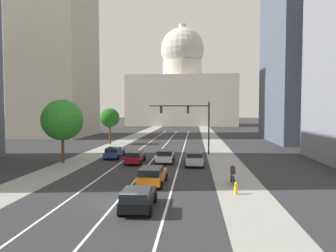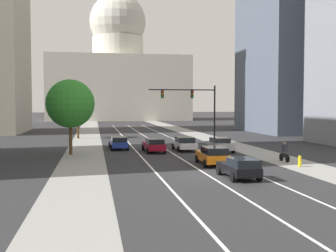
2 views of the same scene
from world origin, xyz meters
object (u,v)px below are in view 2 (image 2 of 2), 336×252
object	(u,v)px
car_crimson	(154,145)
fire_hydrant	(300,161)
street_tree_near_left	(78,106)
capitol_building	(118,73)
car_blue	(119,142)
car_black	(240,167)
car_orange	(213,155)
car_white	(184,143)
cyclist	(285,152)
street_tree_mid_left	(70,104)
traffic_signal_mast	(195,102)
car_silver	(220,144)

from	to	relation	value
car_crimson	fire_hydrant	size ratio (longest dim) A/B	5.31
street_tree_near_left	capitol_building	bearing A→B (deg)	82.14
car_blue	street_tree_near_left	bearing A→B (deg)	16.44
car_black	car_blue	bearing A→B (deg)	17.80
car_blue	car_black	xyz separation A→B (m)	(6.82, -19.69, 0.02)
car_orange	fire_hydrant	world-z (taller)	car_orange
car_white	cyclist	xyz separation A→B (m)	(6.59, -9.93, 0.07)
car_black	street_tree_mid_left	bearing A→B (deg)	35.81
car_blue	car_black	world-z (taller)	car_black
traffic_signal_mast	street_tree_mid_left	size ratio (longest dim) A/B	1.14
car_blue	traffic_signal_mast	xyz separation A→B (m)	(9.68, 4.31, 4.48)
car_white	capitol_building	bearing A→B (deg)	-0.05
capitol_building	fire_hydrant	world-z (taller)	capitol_building
car_silver	street_tree_mid_left	distance (m)	15.73
car_silver	fire_hydrant	xyz separation A→B (m)	(3.03, -11.26, -0.30)
traffic_signal_mast	street_tree_near_left	distance (m)	18.35
car_orange	traffic_signal_mast	xyz separation A→B (m)	(2.87, 17.73, 4.41)
car_crimson	car_silver	world-z (taller)	car_silver
street_tree_near_left	car_black	bearing A→B (deg)	-71.47
car_crimson	car_orange	size ratio (longest dim) A/B	1.07
car_blue	car_black	distance (m)	20.84
car_orange	car_black	world-z (taller)	car_orange
car_crimson	street_tree_mid_left	world-z (taller)	street_tree_mid_left
car_blue	street_tree_mid_left	distance (m)	7.73
traffic_signal_mast	cyclist	xyz separation A→B (m)	(3.73, -16.99, -4.36)
car_black	fire_hydrant	distance (m)	7.61
car_crimson	car_blue	distance (m)	4.91
capitol_building	street_tree_near_left	distance (m)	74.23
cyclist	car_orange	bearing A→B (deg)	92.61
car_black	cyclist	xyz separation A→B (m)	(6.58, 7.02, 0.10)
car_blue	car_silver	xyz separation A→B (m)	(10.23, -4.38, 0.03)
traffic_signal_mast	street_tree_near_left	bearing A→B (deg)	142.81
car_white	fire_hydrant	xyz separation A→B (m)	(6.44, -12.88, -0.31)
car_orange	cyclist	size ratio (longest dim) A/B	2.63
car_white	cyclist	distance (m)	11.91
car_white	street_tree_near_left	distance (m)	22.00
car_crimson	fire_hydrant	bearing A→B (deg)	-142.46
car_white	street_tree_near_left	size ratio (longest dim) A/B	0.65
car_white	car_orange	distance (m)	10.66
car_orange	car_silver	world-z (taller)	car_orange
car_silver	traffic_signal_mast	bearing A→B (deg)	2.34
street_tree_mid_left	car_silver	bearing A→B (deg)	-0.76
street_tree_mid_left	street_tree_near_left	xyz separation A→B (m)	(-0.02, 19.58, -0.23)
traffic_signal_mast	car_blue	bearing A→B (deg)	-155.97
cyclist	street_tree_mid_left	xyz separation A→B (m)	(-18.33, 8.50, 4.14)
fire_hydrant	street_tree_mid_left	xyz separation A→B (m)	(-18.18, 11.46, 4.53)
cyclist	street_tree_near_left	world-z (taller)	street_tree_near_left
capitol_building	car_black	size ratio (longest dim) A/B	10.54
car_white	fire_hydrant	size ratio (longest dim) A/B	4.64
capitol_building	car_crimson	xyz separation A→B (m)	(-1.70, -91.77, -14.21)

